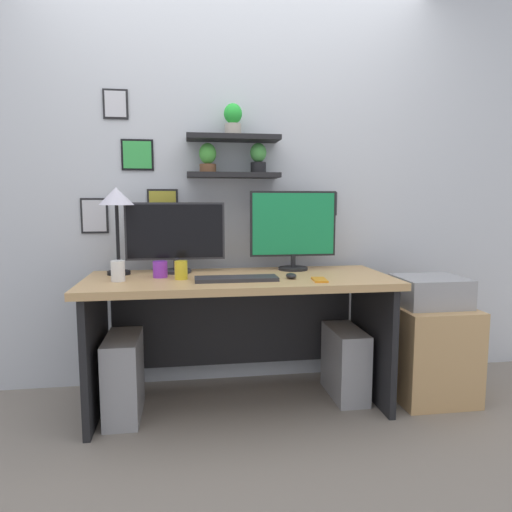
% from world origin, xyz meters
% --- Properties ---
extents(ground_plane, '(8.00, 8.00, 0.00)m').
position_xyz_m(ground_plane, '(0.00, 0.00, 0.00)').
color(ground_plane, gray).
extents(back_wall_assembly, '(4.40, 0.24, 2.70)m').
position_xyz_m(back_wall_assembly, '(-0.00, 0.44, 1.35)').
color(back_wall_assembly, silver).
rests_on(back_wall_assembly, ground).
extents(desk, '(1.70, 0.68, 0.75)m').
position_xyz_m(desk, '(0.00, 0.06, 0.54)').
color(desk, tan).
rests_on(desk, ground).
extents(monitor_left, '(0.58, 0.18, 0.41)m').
position_xyz_m(monitor_left, '(-0.35, 0.22, 0.97)').
color(monitor_left, '#2D2D33').
rests_on(monitor_left, desk).
extents(monitor_right, '(0.53, 0.18, 0.48)m').
position_xyz_m(monitor_right, '(0.35, 0.22, 1.01)').
color(monitor_right, black).
rests_on(monitor_right, desk).
extents(keyboard, '(0.44, 0.14, 0.02)m').
position_xyz_m(keyboard, '(-0.03, -0.12, 0.76)').
color(keyboard, '#2D2D33').
rests_on(keyboard, desk).
extents(computer_mouse, '(0.06, 0.09, 0.03)m').
position_xyz_m(computer_mouse, '(0.27, -0.10, 0.77)').
color(computer_mouse, black).
rests_on(computer_mouse, desk).
extents(desk_lamp, '(0.20, 0.20, 0.50)m').
position_xyz_m(desk_lamp, '(-0.68, 0.18, 1.16)').
color(desk_lamp, black).
rests_on(desk_lamp, desk).
extents(cell_phone, '(0.08, 0.15, 0.01)m').
position_xyz_m(cell_phone, '(0.41, -0.19, 0.76)').
color(cell_phone, orange).
rests_on(cell_phone, desk).
extents(coffee_mug, '(0.08, 0.08, 0.09)m').
position_xyz_m(coffee_mug, '(-0.44, 0.05, 0.80)').
color(coffee_mug, purple).
rests_on(coffee_mug, desk).
extents(pen_cup, '(0.07, 0.07, 0.10)m').
position_xyz_m(pen_cup, '(-0.32, -0.03, 0.80)').
color(pen_cup, yellow).
rests_on(pen_cup, desk).
extents(water_cup, '(0.07, 0.07, 0.11)m').
position_xyz_m(water_cup, '(-0.65, -0.05, 0.81)').
color(water_cup, white).
rests_on(water_cup, desk).
extents(drawer_cabinet, '(0.44, 0.50, 0.55)m').
position_xyz_m(drawer_cabinet, '(1.13, -0.03, 0.28)').
color(drawer_cabinet, tan).
rests_on(drawer_cabinet, ground).
extents(printer, '(0.38, 0.34, 0.17)m').
position_xyz_m(printer, '(1.13, -0.03, 0.64)').
color(printer, '#9E9EA3').
rests_on(printer, drawer_cabinet).
extents(computer_tower_left, '(0.18, 0.40, 0.45)m').
position_xyz_m(computer_tower_left, '(-0.64, -0.04, 0.22)').
color(computer_tower_left, '#99999E').
rests_on(computer_tower_left, ground).
extents(computer_tower_right, '(0.18, 0.40, 0.41)m').
position_xyz_m(computer_tower_right, '(0.64, 0.04, 0.21)').
color(computer_tower_right, '#99999E').
rests_on(computer_tower_right, ground).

